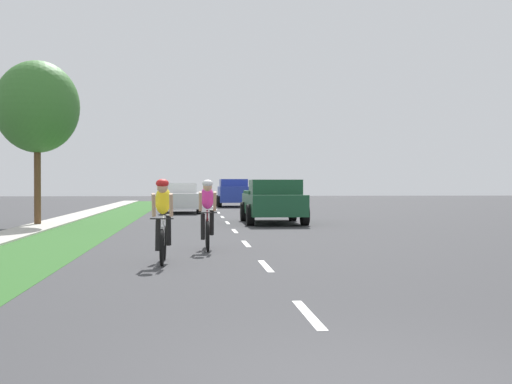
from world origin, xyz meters
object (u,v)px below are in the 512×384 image
at_px(pickup_dark_green, 273,201).
at_px(sedan_white, 181,198).
at_px(suv_blue, 233,192).
at_px(cyclist_trailing, 207,214).
at_px(street_tree_near, 37,107).
at_px(cyclist_lead, 163,220).

distance_m(pickup_dark_green, sedan_white, 10.36).
xyz_separation_m(sedan_white, suv_blue, (3.22, 9.56, 0.18)).
relative_size(cyclist_trailing, suv_blue, 0.37).
relative_size(pickup_dark_green, street_tree_near, 0.87).
bearing_deg(cyclist_lead, street_tree_near, 111.99).
bearing_deg(cyclist_lead, cyclist_trailing, 70.89).
relative_size(cyclist_trailing, pickup_dark_green, 0.34).
bearing_deg(cyclist_lead, sedan_white, 90.09).
distance_m(cyclist_trailing, pickup_dark_green, 10.66).
xyz_separation_m(cyclist_lead, sedan_white, (-0.03, 22.59, -0.04)).
bearing_deg(street_tree_near, suv_blue, 67.58).
distance_m(pickup_dark_green, street_tree_near, 9.22).
bearing_deg(suv_blue, cyclist_trailing, -94.45).
distance_m(cyclist_lead, sedan_white, 22.59).
xyz_separation_m(cyclist_lead, street_tree_near, (-4.98, 12.34, 3.42)).
bearing_deg(cyclist_trailing, sedan_white, 92.62).
distance_m(cyclist_lead, suv_blue, 32.31).
relative_size(suv_blue, street_tree_near, 0.80).
bearing_deg(street_tree_near, cyclist_lead, -68.01).
height_order(pickup_dark_green, sedan_white, pickup_dark_green).
bearing_deg(suv_blue, pickup_dark_green, -88.88).
height_order(cyclist_trailing, street_tree_near, street_tree_near).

